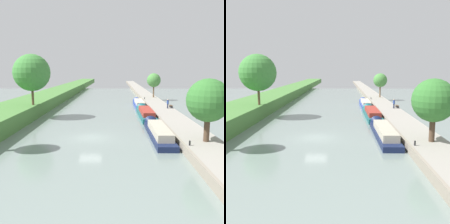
# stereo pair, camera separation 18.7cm
# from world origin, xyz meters

# --- Properties ---
(ground_plane) EXTENTS (160.00, 160.00, 0.00)m
(ground_plane) POSITION_xyz_m (0.00, 0.00, 0.00)
(ground_plane) COLOR slate
(right_towpath) EXTENTS (3.99, 260.00, 0.84)m
(right_towpath) POSITION_xyz_m (11.41, 0.00, 0.42)
(right_towpath) COLOR gray
(right_towpath) RESTS_ON ground_plane
(stone_quay) EXTENTS (0.25, 260.00, 0.89)m
(stone_quay) POSITION_xyz_m (9.29, 0.00, 0.45)
(stone_quay) COLOR gray
(stone_quay) RESTS_ON ground_plane
(narrowboat_navy) EXTENTS (2.04, 13.30, 2.07)m
(narrowboat_navy) POSITION_xyz_m (7.87, 1.03, 0.56)
(narrowboat_navy) COLOR #141E42
(narrowboat_navy) RESTS_ON ground_plane
(narrowboat_teal) EXTENTS (2.17, 13.17, 2.13)m
(narrowboat_teal) POSITION_xyz_m (7.87, 14.18, 0.59)
(narrowboat_teal) COLOR #195B60
(narrowboat_teal) RESTS_ON ground_plane
(narrowboat_blue) EXTENTS (1.91, 12.40, 1.93)m
(narrowboat_blue) POSITION_xyz_m (7.88, 26.88, 0.56)
(narrowboat_blue) COLOR #283D93
(narrowboat_blue) RESTS_ON ground_plane
(tree_rightbank_near) EXTENTS (4.14, 4.14, 6.08)m
(tree_rightbank_near) POSITION_xyz_m (11.69, -4.60, 4.82)
(tree_rightbank_near) COLOR #4C3828
(tree_rightbank_near) RESTS_ON right_towpath
(tree_rightbank_midnear) EXTENTS (3.39, 3.39, 5.92)m
(tree_rightbank_midnear) POSITION_xyz_m (12.38, 37.11, 5.04)
(tree_rightbank_midnear) COLOR brown
(tree_rightbank_midnear) RESTS_ON right_towpath
(tree_leftbank_upstream) EXTENTS (5.75, 5.75, 7.94)m
(tree_leftbank_upstream) POSITION_xyz_m (-10.12, 12.13, 7.22)
(tree_leftbank_upstream) COLOR brown
(tree_leftbank_upstream) RESTS_ON left_grassy_bank
(person_walking) EXTENTS (0.34, 0.34, 1.66)m
(person_walking) POSITION_xyz_m (12.24, 17.82, 1.71)
(person_walking) COLOR #282D42
(person_walking) RESTS_ON right_towpath
(mooring_bollard_near) EXTENTS (0.16, 0.16, 0.45)m
(mooring_bollard_near) POSITION_xyz_m (9.72, -6.03, 1.07)
(mooring_bollard_near) COLOR black
(mooring_bollard_near) RESTS_ON right_towpath
(mooring_bollard_far) EXTENTS (0.16, 0.16, 0.45)m
(mooring_bollard_far) POSITION_xyz_m (9.72, 32.63, 1.07)
(mooring_bollard_far) COLOR black
(mooring_bollard_far) RESTS_ON right_towpath
(park_bench) EXTENTS (0.44, 1.50, 0.47)m
(park_bench) POSITION_xyz_m (12.96, 18.41, 1.19)
(park_bench) COLOR #333338
(park_bench) RESTS_ON right_towpath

